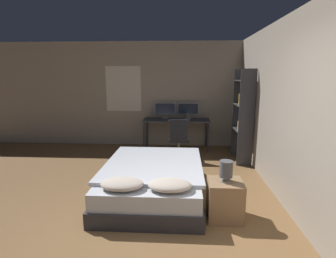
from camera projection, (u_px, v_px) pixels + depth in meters
ground_plane at (154, 253)px, 2.78m from camera, size 20.00×20.00×0.00m
wall_back at (172, 95)px, 6.83m from camera, size 12.00×0.08×2.70m
wall_side_right at (284, 110)px, 3.87m from camera, size 0.06×12.00×2.70m
bed at (153, 180)px, 4.09m from camera, size 1.51×2.07×0.58m
nightstand at (225, 200)px, 3.44m from camera, size 0.45×0.43×0.51m
bedside_lamp at (226, 169)px, 3.35m from camera, size 0.17×0.17×0.28m
desk at (176, 123)px, 6.59m from camera, size 1.67×0.62×0.76m
monitor_left at (165, 109)px, 6.75m from camera, size 0.54×0.16×0.40m
monitor_right at (188, 109)px, 6.71m from camera, size 0.54×0.16×0.40m
keyboard at (176, 121)px, 6.37m from camera, size 0.38×0.13×0.02m
computer_mouse at (188, 120)px, 6.35m from camera, size 0.07×0.05×0.04m
office_chair at (179, 142)px, 5.95m from camera, size 0.52×0.52×0.91m
bookshelf at (244, 113)px, 5.54m from camera, size 0.31×0.72×1.98m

